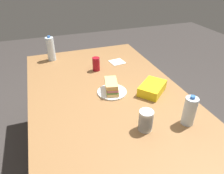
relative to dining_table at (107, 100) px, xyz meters
The scene contains 10 objects.
ground_plane 0.69m from the dining_table, ahead, with size 8.00×8.00×0.00m, color #383330.
dining_table is the anchor object (origin of this frame).
paper_plate 0.09m from the dining_table, 122.68° to the right, with size 0.22×0.22×0.01m, color white.
sandwich 0.13m from the dining_table, 118.38° to the right, with size 0.20×0.13×0.08m.
soda_can_red 0.41m from the dining_table, ahead, with size 0.07×0.07×0.12m, color maroon.
chip_bag 0.36m from the dining_table, 109.57° to the right, with size 0.23×0.15×0.07m, color yellow.
water_bottle_tall 0.84m from the dining_table, 23.64° to the left, with size 0.08×0.08×0.24m.
plastic_cup_stack 0.49m from the dining_table, 169.23° to the right, with size 0.08×0.08×0.13m.
water_bottle_spare 0.64m from the dining_table, 144.40° to the right, with size 0.08×0.08×0.20m.
paper_napkin 0.55m from the dining_table, 28.97° to the right, with size 0.13×0.13×0.01m, color white.
Camera 1 is at (-1.28, 0.41, 1.63)m, focal length 33.69 mm.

